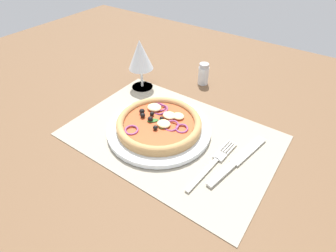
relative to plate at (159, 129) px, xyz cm
name	(u,v)px	position (x,y,z in cm)	size (l,w,h in cm)	color
ground_plane	(171,139)	(3.26, 0.52, -2.20)	(190.00, 140.00, 2.40)	brown
placemat	(171,135)	(3.26, 0.52, -0.80)	(48.62, 33.00, 0.40)	#A39984
plate	(159,129)	(0.00, 0.00, 0.00)	(25.17, 25.17, 1.20)	white
pizza	(159,123)	(-0.04, 0.11, 1.70)	(20.57, 20.57, 2.69)	tan
fork	(215,162)	(16.00, -1.59, -0.38)	(2.97, 18.06, 0.44)	silver
knife	(239,159)	(19.93, 1.95, -0.34)	(5.35, 19.96, 0.62)	silver
wine_glass	(140,56)	(-16.78, 13.96, 9.06)	(7.20, 7.20, 14.90)	silver
pepper_shaker	(203,74)	(-2.71, 26.55, 2.26)	(3.20, 3.20, 6.70)	silver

